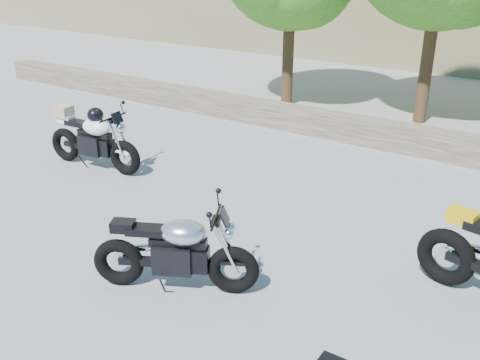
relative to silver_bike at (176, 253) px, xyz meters
name	(u,v)px	position (x,y,z in m)	size (l,w,h in m)	color
ground	(185,254)	(-0.41, 0.65, -0.48)	(90.00, 90.00, 0.00)	gray
stone_wall	(352,129)	(-0.41, 6.15, -0.23)	(22.00, 0.55, 0.50)	#473B2F
silver_bike	(176,253)	(0.00, 0.00, 0.00)	(1.82, 1.02, 0.99)	black
white_bike	(93,138)	(-3.72, 2.11, 0.08)	(2.07, 0.66, 1.15)	black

